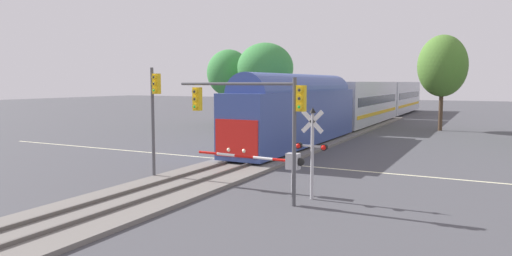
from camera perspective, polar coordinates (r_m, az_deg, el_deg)
The scene contains 11 objects.
ground_plane at distance 28.48m, azimuth -0.21°, elevation -4.18°, with size 220.00×220.00×0.00m, color #47474C.
road_centre_stripe at distance 28.48m, azimuth -0.21°, elevation -4.17°, with size 44.00×0.20×0.01m.
railway_track at distance 28.46m, azimuth -0.21°, elevation -3.99°, with size 4.40×80.00×0.32m.
commuter_train at distance 53.20m, azimuth 13.12°, elevation 3.21°, with size 3.04×61.98×5.16m.
crossing_gate_near at distance 20.37m, azimuth 3.14°, elevation -4.15°, with size 5.43×0.40×1.80m.
crossing_signal_mast at distance 19.16m, azimuth 6.92°, elevation -1.93°, with size 1.36×0.44×3.84m.
traffic_signal_median at distance 23.52m, azimuth -12.43°, elevation 2.80°, with size 0.53×0.38×5.59m.
traffic_signal_near_right at distance 18.57m, azimuth 0.11°, elevation 2.48°, with size 5.75×0.38×5.05m.
oak_behind_train at distance 48.11m, azimuth 1.16°, elevation 7.42°, with size 5.79×5.79×8.93m.
elm_centre_background at distance 50.21m, azimuth 22.00°, elevation 7.10°, with size 4.82×4.82×9.59m.
pine_left_background at distance 53.21m, azimuth -3.36°, elevation 6.77°, with size 5.01×5.01×8.60m.
Camera 1 is at (12.89, -24.92, 4.85)m, focal length 32.45 mm.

